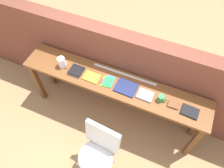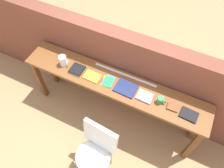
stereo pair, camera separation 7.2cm
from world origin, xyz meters
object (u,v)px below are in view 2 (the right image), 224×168
Objects in this scene: pamphlet_pile_colourful at (108,81)px; mug at (160,100)px; pitcher_white at (63,60)px; leather_journal_brown at (173,107)px; book_stack_leftmost at (77,70)px; magazine_cycling at (92,76)px; chair_white_moulded at (95,150)px; book_repair_rightmost at (189,115)px; book_open_centre at (126,88)px.

mug reaches higher than pamphlet_pile_colourful.
pitcher_white is 1.52m from leather_journal_brown.
mug reaches higher than book_stack_leftmost.
pitcher_white is 0.85× the size of magazine_cycling.
chair_white_moulded is 1.22m from pitcher_white.
leather_journal_brown is at bearing 0.66° from book_stack_leftmost.
mug is at bearing 3.69° from magazine_cycling.
book_repair_rightmost is at bearing 2.39° from magazine_cycling.
chair_white_moulded is 3.33× the size of book_open_centre.
pitcher_white is 0.22m from book_stack_leftmost.
mug reaches higher than chair_white_moulded.
chair_white_moulded is 4.50× the size of pamphlet_pile_colourful.
book_open_centre is (0.25, 0.00, 0.00)m from pamphlet_pile_colourful.
pamphlet_pile_colourful is (0.44, 0.02, -0.02)m from book_stack_leftmost.
book_repair_rightmost is (0.85, 0.73, 0.37)m from chair_white_moulded.
chair_white_moulded is 1.18m from book_repair_rightmost.
magazine_cycling is 1.97× the size of mug.
book_repair_rightmost is (1.71, -0.02, -0.07)m from pitcher_white.
pitcher_white is 1.41× the size of leather_journal_brown.
leather_journal_brown is (0.65, 0.75, 0.37)m from chair_white_moulded.
book_stack_leftmost reaches higher than chair_white_moulded.
magazine_cycling reaches higher than chair_white_moulded.
pitcher_white is at bearing -177.68° from book_open_centre.
mug is 0.36m from book_repair_rightmost.
pitcher_white is 1.71m from book_repair_rightmost.
pitcher_white is 0.69× the size of book_open_centre.
pitcher_white reaches higher than leather_journal_brown.
book_repair_rightmost is at bearing -6.71° from leather_journal_brown.
leather_journal_brown is (0.61, -0.01, 0.00)m from book_open_centre.
book_open_centre is at bearing 0.19° from pamphlet_pile_colourful.
book_stack_leftmost is 1.42× the size of leather_journal_brown.
pamphlet_pile_colourful is at bearing 0.26° from pitcher_white.
book_stack_leftmost is at bearing -176.59° from book_repair_rightmost.
pitcher_white is at bearing -179.74° from pamphlet_pile_colourful.
mug is 0.85× the size of leather_journal_brown.
book_stack_leftmost is 1.14m from mug.
pitcher_white reaches higher than book_stack_leftmost.
pitcher_white is 0.93× the size of pamphlet_pile_colourful.
book_stack_leftmost is 0.93× the size of pamphlet_pile_colourful.
book_open_centre is (0.05, 0.75, 0.36)m from chair_white_moulded.
mug is (1.35, 0.00, -0.03)m from pitcher_white.
mug is at bearing 175.97° from leather_journal_brown.
book_repair_rightmost is at bearing -1.14° from pamphlet_pile_colourful.
chair_white_moulded is at bearing -74.74° from pamphlet_pile_colourful.
chair_white_moulded is at bearing -48.47° from book_stack_leftmost.
book_open_centre reaches higher than chair_white_moulded.
chair_white_moulded is 6.86× the size of leather_journal_brown.
pamphlet_pile_colourful is at bearing 179.95° from mug.
leather_journal_brown and book_repair_rightmost have the same top height.
book_repair_rightmost reaches higher than pamphlet_pile_colourful.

